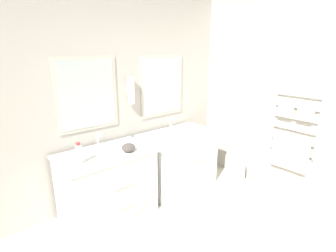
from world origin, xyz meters
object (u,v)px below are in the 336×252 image
toiletry_bottle (79,154)px  amenity_bowl (129,148)px  vanity_left (109,186)px  waste_bin (238,172)px  vanity_right (180,160)px

toiletry_bottle → amenity_bowl: 0.54m
vanity_left → toiletry_bottle: size_ratio=4.66×
waste_bin → vanity_left: bearing=167.2°
toiletry_bottle → amenity_bowl: toiletry_bottle is taller
vanity_left → amenity_bowl: amenity_bowl is taller
vanity_left → waste_bin: size_ratio=3.76×
amenity_bowl → vanity_left: bearing=154.8°
vanity_right → amenity_bowl: size_ratio=6.59×
vanity_left → toiletry_bottle: bearing=-169.3°
waste_bin → vanity_right: bearing=151.5°
vanity_left → toiletry_bottle: toiletry_bottle is taller
amenity_bowl → waste_bin: amenity_bowl is taller
vanity_right → toiletry_bottle: (-1.39, -0.06, 0.49)m
vanity_right → amenity_bowl: amenity_bowl is taller
waste_bin → amenity_bowl: bearing=168.9°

